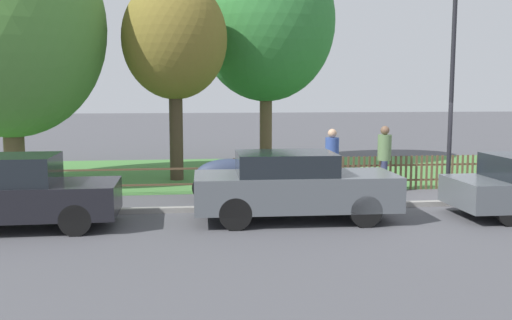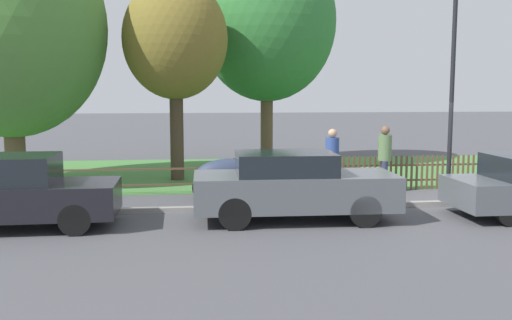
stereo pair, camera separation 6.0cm
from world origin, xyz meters
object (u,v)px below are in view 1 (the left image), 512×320
(tree_nearest_kerb, at_px, (8,28))
(tree_mid_park, at_px, (266,22))
(covered_motorcycle, at_px, (231,174))
(pedestrian_near_fence, at_px, (384,155))
(parked_car_silver_hatchback, at_px, (16,193))
(parked_car_black_saloon, at_px, (293,185))
(pedestrian_by_lamp, at_px, (332,158))
(tree_behind_motorcycle, at_px, (175,40))
(street_lamp, at_px, (455,67))

(tree_nearest_kerb, height_order, tree_mid_park, tree_mid_park)
(covered_motorcycle, height_order, pedestrian_near_fence, pedestrian_near_fence)
(tree_nearest_kerb, bearing_deg, parked_car_silver_hatchback, -73.81)
(parked_car_silver_hatchback, relative_size, covered_motorcycle, 2.04)
(tree_mid_park, height_order, pedestrian_near_fence, tree_mid_park)
(parked_car_black_saloon, xyz_separation_m, covered_motorcycle, (-1.14, 2.60, -0.12))
(covered_motorcycle, xyz_separation_m, pedestrian_near_fence, (4.25, 0.48, 0.39))
(parked_car_silver_hatchback, height_order, tree_nearest_kerb, tree_nearest_kerb)
(covered_motorcycle, bearing_deg, pedestrian_by_lamp, 5.49)
(tree_behind_motorcycle, xyz_separation_m, pedestrian_near_fence, (5.70, -2.93, -3.29))
(parked_car_silver_hatchback, distance_m, covered_motorcycle, 5.29)
(parked_car_black_saloon, distance_m, pedestrian_by_lamp, 3.23)
(parked_car_silver_hatchback, distance_m, tree_behind_motorcycle, 7.72)
(street_lamp, bearing_deg, pedestrian_near_fence, 126.63)
(tree_nearest_kerb, relative_size, street_lamp, 1.48)
(pedestrian_by_lamp, bearing_deg, covered_motorcycle, -38.42)
(pedestrian_by_lamp, bearing_deg, tree_nearest_kerb, -59.70)
(tree_behind_motorcycle, xyz_separation_m, pedestrian_by_lamp, (4.16, -3.20, -3.32))
(street_lamp, bearing_deg, parked_car_black_saloon, -160.44)
(parked_car_silver_hatchback, relative_size, tree_mid_park, 0.48)
(parked_car_black_saloon, bearing_deg, tree_mid_park, 87.28)
(tree_nearest_kerb, xyz_separation_m, tree_behind_motorcycle, (4.73, 0.50, -0.26))
(pedestrian_near_fence, bearing_deg, covered_motorcycle, 111.95)
(covered_motorcycle, distance_m, pedestrian_near_fence, 4.29)
(covered_motorcycle, relative_size, pedestrian_by_lamp, 1.08)
(covered_motorcycle, distance_m, tree_nearest_kerb, 7.89)
(covered_motorcycle, relative_size, tree_mid_park, 0.24)
(covered_motorcycle, bearing_deg, street_lamp, -10.26)
(pedestrian_near_fence, relative_size, street_lamp, 0.35)
(tree_mid_park, xyz_separation_m, pedestrian_by_lamp, (0.93, -6.17, -4.24))
(parked_car_black_saloon, height_order, tree_mid_park, tree_mid_park)
(parked_car_silver_hatchback, xyz_separation_m, parked_car_black_saloon, (5.69, 0.09, 0.02))
(parked_car_silver_hatchback, distance_m, tree_nearest_kerb, 6.98)
(parked_car_silver_hatchback, xyz_separation_m, pedestrian_by_lamp, (7.26, 2.90, 0.26))
(covered_motorcycle, bearing_deg, parked_car_black_saloon, -65.34)
(parked_car_black_saloon, height_order, pedestrian_near_fence, pedestrian_near_fence)
(parked_car_black_saloon, distance_m, pedestrian_near_fence, 4.39)
(parked_car_black_saloon, bearing_deg, tree_nearest_kerb, 144.40)
(tree_behind_motorcycle, bearing_deg, covered_motorcycle, -66.85)
(tree_nearest_kerb, relative_size, pedestrian_by_lamp, 4.36)
(covered_motorcycle, distance_m, pedestrian_by_lamp, 2.74)
(tree_mid_park, xyz_separation_m, street_lamp, (3.63, -7.47, -1.90))
(pedestrian_near_fence, bearing_deg, parked_car_black_saloon, 150.25)
(parked_car_silver_hatchback, bearing_deg, street_lamp, 8.24)
(pedestrian_near_fence, distance_m, street_lamp, 3.03)
(parked_car_black_saloon, relative_size, tree_nearest_kerb, 0.56)
(tree_behind_motorcycle, height_order, pedestrian_by_lamp, tree_behind_motorcycle)
(parked_car_silver_hatchback, height_order, street_lamp, street_lamp)
(covered_motorcycle, height_order, tree_nearest_kerb, tree_nearest_kerb)
(pedestrian_by_lamp, bearing_deg, tree_mid_park, -124.27)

